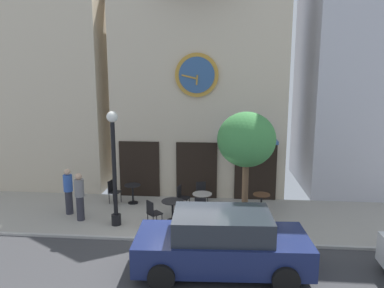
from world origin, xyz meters
TOP-DOWN VIEW (x-y plane):
  - ground_plane at (0.00, -1.22)m, footprint 24.41×10.82m
  - clock_building at (-0.04, 5.55)m, footprint 7.09×4.15m
  - neighbor_building_left at (-7.55, 5.86)m, footprint 6.89×3.39m
  - neighbor_building_right at (7.08, 6.65)m, footprint 5.05×4.97m
  - street_lamp at (-2.50, 1.10)m, footprint 0.36×0.36m
  - street_tree at (1.74, 1.06)m, footprint 1.81×1.63m
  - cafe_table_center_right at (-2.48, 3.22)m, footprint 0.62×0.62m
  - cafe_table_leftmost at (-0.67, 1.60)m, footprint 0.75×0.75m
  - cafe_table_near_door at (0.30, 2.42)m, footprint 0.70×0.70m
  - cafe_table_center_left at (2.42, 2.46)m, footprint 0.61×0.61m
  - cafe_chair_corner at (-3.26, 3.17)m, footprint 0.46×0.46m
  - cafe_chair_near_lamp at (-1.25, 1.04)m, footprint 0.57×0.57m
  - cafe_chair_outer at (0.30, 1.56)m, footprint 0.42×0.42m
  - cafe_chair_facing_street at (-0.21, 0.87)m, footprint 0.56×0.56m
  - cafe_chair_mid_row at (0.22, 3.25)m, footprint 0.51×0.51m
  - cafe_chair_left_end at (-0.49, 2.74)m, footprint 0.48×0.48m
  - pedestrian_grey at (-3.84, 1.38)m, footprint 0.45×0.45m
  - pedestrian_blue at (-4.48, 1.92)m, footprint 0.41×0.41m
  - parked_car_navy at (1.03, -1.48)m, footprint 4.39×2.20m

SIDE VIEW (x-z plane):
  - ground_plane at x=0.00m, z-range -0.09..0.04m
  - cafe_table_center_right at x=-2.48m, z-range 0.12..0.87m
  - cafe_table_center_left at x=2.42m, z-range 0.12..0.88m
  - cafe_table_near_door at x=0.30m, z-range 0.15..0.89m
  - cafe_table_leftmost at x=-0.67m, z-range 0.17..0.89m
  - cafe_chair_corner at x=-3.26m, z-range 0.08..0.98m
  - cafe_chair_near_lamp at x=-1.25m, z-range 0.08..0.98m
  - cafe_chair_outer at x=0.30m, z-range 0.08..0.98m
  - cafe_chair_facing_street at x=-0.21m, z-range 0.08..0.98m
  - cafe_chair_mid_row at x=0.22m, z-range 0.08..0.98m
  - cafe_chair_left_end at x=-0.49m, z-range 0.08..0.98m
  - parked_car_navy at x=1.03m, z-range -0.01..1.54m
  - pedestrian_grey at x=-3.84m, z-range 0.03..1.70m
  - pedestrian_blue at x=-4.48m, z-range 0.03..1.70m
  - street_lamp at x=-2.50m, z-range 0.03..3.84m
  - street_tree at x=1.74m, z-range 1.02..4.85m
  - clock_building at x=-0.04m, z-range 0.21..11.03m
  - neighbor_building_left at x=-7.55m, z-range 0.00..11.41m
  - neighbor_building_right at x=7.08m, z-range 0.00..11.65m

